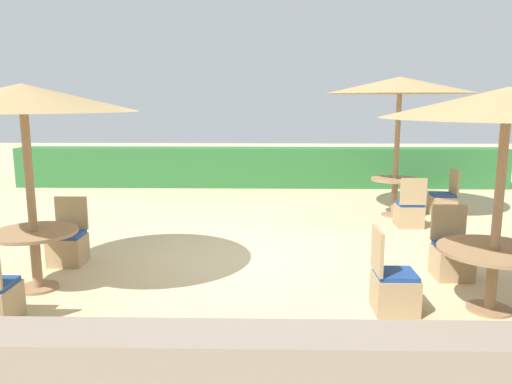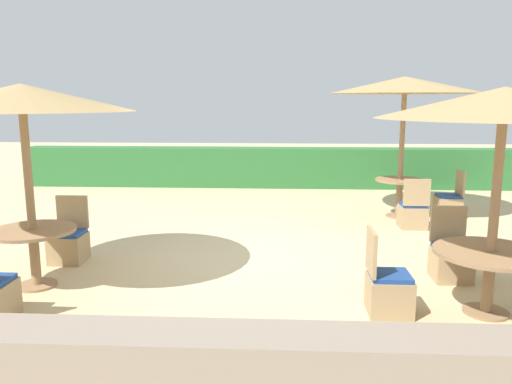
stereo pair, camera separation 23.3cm
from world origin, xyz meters
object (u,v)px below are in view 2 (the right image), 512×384
(round_table_front_right, at_px, (490,263))
(parasol_front_left, at_px, (22,99))
(round_table_back_right, at_px, (399,188))
(patio_chair_back_right_east, at_px, (449,204))
(round_table_front_left, at_px, (34,242))
(patio_chair_front_left_north, at_px, (69,244))
(patio_chair_front_right_north, at_px, (451,260))
(parasol_back_right, at_px, (405,86))
(patio_chair_back_right_south, at_px, (413,214))
(parasol_front_right, at_px, (504,104))
(patio_chair_front_right_west, at_px, (388,290))

(round_table_front_right, bearing_deg, parasol_front_left, 174.32)
(round_table_back_right, height_order, patio_chair_back_right_east, patio_chair_back_right_east)
(round_table_front_left, relative_size, patio_chair_front_left_north, 1.10)
(round_table_front_left, relative_size, round_table_back_right, 1.08)
(parasol_front_left, height_order, patio_chair_front_left_north, parasol_front_left)
(patio_chair_front_right_north, height_order, parasol_back_right, parasol_back_right)
(round_table_front_left, relative_size, patio_chair_front_right_north, 1.10)
(round_table_front_left, bearing_deg, patio_chair_back_right_east, 32.90)
(round_table_back_right, bearing_deg, parasol_back_right, -90.00)
(round_table_front_right, xyz_separation_m, patio_chair_back_right_south, (0.14, 3.71, -0.31))
(parasol_front_left, distance_m, patio_chair_front_left_north, 2.26)
(patio_chair_front_left_north, relative_size, parasol_front_right, 0.36)
(patio_chair_back_right_south, bearing_deg, patio_chair_back_right_east, 44.64)
(round_table_front_left, distance_m, parasol_front_right, 5.56)
(round_table_front_right, distance_m, parasol_back_right, 5.01)
(patio_chair_front_left_north, bearing_deg, parasol_front_left, 89.86)
(patio_chair_back_right_south, bearing_deg, parasol_front_left, -149.56)
(parasol_back_right, relative_size, round_table_back_right, 3.06)
(parasol_front_right, bearing_deg, patio_chair_front_left_north, 164.14)
(round_table_front_left, relative_size, patio_chair_back_right_south, 1.10)
(parasol_back_right, bearing_deg, round_table_front_left, -142.78)
(round_table_front_right, bearing_deg, patio_chair_front_right_north, 92.59)
(parasol_front_left, height_order, patio_chair_back_right_east, parasol_front_left)
(patio_chair_front_left_north, xyz_separation_m, parasol_back_right, (5.36, 3.10, 2.30))
(round_table_front_left, distance_m, patio_chair_front_right_west, 4.25)
(parasol_front_left, relative_size, parasol_back_right, 0.90)
(patio_chair_front_right_west, bearing_deg, round_table_front_right, 92.12)
(round_table_back_right, relative_size, patio_chair_back_right_south, 1.02)
(round_table_back_right, bearing_deg, patio_chair_front_right_north, -92.21)
(patio_chair_front_left_north, height_order, patio_chair_back_right_east, same)
(parasol_front_left, height_order, patio_chair_back_right_south, parasol_front_left)
(patio_chair_front_right_west, bearing_deg, round_table_front_left, -97.65)
(parasol_front_left, bearing_deg, patio_chair_back_right_south, 30.44)
(patio_chair_front_left_north, height_order, parasol_back_right, parasol_back_right)
(patio_chair_front_left_north, distance_m, round_table_front_right, 5.49)
(parasol_front_right, bearing_deg, round_table_front_left, 174.32)
(parasol_front_right, xyz_separation_m, round_table_back_right, (0.09, 4.60, -1.68))
(round_table_front_left, relative_size, patio_chair_front_right_west, 1.10)
(parasol_front_left, relative_size, patio_chair_back_right_east, 2.81)
(parasol_front_left, distance_m, patio_chair_back_right_south, 6.61)
(parasol_front_left, relative_size, patio_chair_front_right_north, 2.81)
(round_table_front_right, xyz_separation_m, patio_chair_front_right_north, (-0.05, 1.05, -0.31))
(parasol_front_left, height_order, parasol_back_right, parasol_back_right)
(parasol_front_right, bearing_deg, patio_chair_front_right_west, -177.88)
(patio_chair_front_right_west, bearing_deg, parasol_front_left, -97.65)
(patio_chair_front_left_north, distance_m, round_table_back_right, 6.20)
(round_table_front_left, relative_size, round_table_front_right, 0.86)
(parasol_front_right, bearing_deg, round_table_front_right, 0.00)
(parasol_front_right, relative_size, round_table_back_right, 2.73)
(patio_chair_front_left_north, bearing_deg, patio_chair_back_right_south, -157.80)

